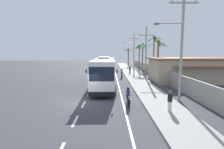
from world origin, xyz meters
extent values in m
plane|color=#3A3A3F|center=(0.00, 0.00, 0.00)|extent=(160.00, 160.00, 0.00)
cube|color=#999993|center=(6.80, 10.00, 0.07)|extent=(3.20, 90.00, 0.14)
cube|color=white|center=(0.00, -4.48, 0.00)|extent=(0.16, 2.00, 0.01)
cube|color=white|center=(0.00, -0.60, 0.00)|extent=(0.16, 2.00, 0.01)
cube|color=white|center=(0.00, 3.28, 0.00)|extent=(0.16, 2.00, 0.01)
cube|color=white|center=(0.00, 7.15, 0.00)|extent=(0.16, 2.00, 0.01)
cube|color=white|center=(0.00, 11.03, 0.00)|extent=(0.16, 2.00, 0.01)
cube|color=white|center=(0.00, 14.91, 0.00)|extent=(0.16, 2.00, 0.01)
cube|color=white|center=(0.00, 18.79, 0.00)|extent=(0.16, 2.00, 0.01)
cube|color=white|center=(0.00, 22.67, 0.00)|extent=(0.16, 2.00, 0.01)
cube|color=white|center=(0.00, 26.55, 0.00)|extent=(0.16, 2.00, 0.01)
cube|color=white|center=(0.00, 30.43, 0.00)|extent=(0.16, 2.00, 0.01)
cube|color=white|center=(0.00, 34.31, 0.00)|extent=(0.16, 2.00, 0.01)
cube|color=white|center=(0.00, 38.19, 0.00)|extent=(0.16, 2.00, 0.01)
cube|color=white|center=(0.00, 42.07, 0.00)|extent=(0.16, 2.00, 0.01)
cube|color=white|center=(0.00, 45.95, 0.00)|extent=(0.16, 2.00, 0.01)
cube|color=white|center=(0.00, 49.83, 0.00)|extent=(0.16, 2.00, 0.01)
cube|color=white|center=(3.52, 15.00, 0.00)|extent=(0.14, 70.00, 0.01)
cube|color=#9E998E|center=(10.60, 14.00, 0.96)|extent=(0.24, 60.00, 1.91)
cube|color=white|center=(1.54, 6.90, 2.02)|extent=(2.60, 12.34, 3.26)
cube|color=#192333|center=(1.54, 7.10, 2.59)|extent=(2.63, 11.35, 1.04)
cube|color=#192333|center=(1.54, 0.77, 2.51)|extent=(2.38, 0.10, 1.37)
cube|color=blue|center=(1.54, 6.90, 1.29)|extent=(2.64, 12.09, 0.59)
cube|color=black|center=(1.54, 0.68, 0.59)|extent=(2.54, 0.16, 0.44)
cube|color=#B7B7B7|center=(1.54, 8.44, 3.79)|extent=(1.43, 2.72, 0.28)
cube|color=black|center=(3.02, 0.98, 2.76)|extent=(0.12, 0.08, 0.36)
cube|color=black|center=(0.07, 0.98, 2.76)|extent=(0.12, 0.08, 0.36)
cylinder|color=black|center=(2.81, 2.58, 0.52)|extent=(0.32, 1.04, 1.04)
cylinder|color=black|center=(0.27, 2.58, 0.52)|extent=(0.32, 1.04, 1.04)
cylinder|color=black|center=(2.81, 10.60, 0.52)|extent=(0.32, 1.04, 1.04)
cylinder|color=black|center=(0.27, 10.60, 0.52)|extent=(0.32, 1.04, 1.04)
cylinder|color=black|center=(3.90, -1.74, 0.30)|extent=(0.10, 0.60, 0.60)
cylinder|color=black|center=(3.90, -0.38, 0.30)|extent=(0.12, 0.60, 0.60)
cube|color=black|center=(3.90, -1.11, 0.52)|extent=(0.24, 1.10, 0.36)
cube|color=black|center=(3.90, -0.81, 0.72)|extent=(0.24, 0.60, 0.12)
cylinder|color=gray|center=(3.90, -1.62, 0.60)|extent=(0.06, 0.32, 0.67)
cylinder|color=black|center=(3.90, -1.52, 1.04)|extent=(0.56, 0.04, 0.04)
sphere|color=#EAEACC|center=(3.90, -1.64, 0.90)|extent=(0.14, 0.14, 0.14)
cylinder|color=navy|center=(3.90, -0.86, 1.03)|extent=(0.32, 0.32, 0.62)
sphere|color=black|center=(3.90, -0.86, 1.47)|extent=(0.26, 0.26, 0.26)
cylinder|color=black|center=(4.39, 14.68, 0.30)|extent=(0.11, 0.60, 0.60)
cylinder|color=black|center=(4.41, 16.04, 0.30)|extent=(0.13, 0.60, 0.60)
cube|color=#1947B2|center=(4.40, 15.31, 0.52)|extent=(0.26, 1.10, 0.36)
cube|color=black|center=(4.41, 15.61, 0.72)|extent=(0.25, 0.60, 0.12)
cylinder|color=gray|center=(4.40, 14.80, 0.60)|extent=(0.06, 0.32, 0.67)
cylinder|color=black|center=(4.40, 14.90, 1.04)|extent=(0.56, 0.05, 0.04)
sphere|color=#EAEACC|center=(4.40, 14.78, 0.90)|extent=(0.14, 0.14, 0.14)
cylinder|color=#2D7A47|center=(4.41, 15.56, 1.06)|extent=(0.32, 0.32, 0.69)
sphere|color=red|center=(4.41, 15.56, 1.54)|extent=(0.26, 0.26, 0.26)
cylinder|color=beige|center=(6.85, -2.94, 0.52)|extent=(0.28, 0.28, 0.75)
cylinder|color=black|center=(6.85, -2.94, 1.19)|extent=(0.36, 0.36, 0.60)
sphere|color=brown|center=(6.85, -2.94, 1.59)|extent=(0.24, 0.24, 0.24)
cylinder|color=navy|center=(6.50, 21.39, 0.53)|extent=(0.28, 0.28, 0.78)
cylinder|color=black|center=(6.50, 21.39, 1.22)|extent=(0.36, 0.36, 0.61)
sphere|color=brown|center=(6.50, 21.39, 1.64)|extent=(0.25, 0.25, 0.25)
cylinder|color=#9E9E99|center=(8.86, 0.41, 5.06)|extent=(0.24, 0.24, 10.13)
cube|color=#9E9E99|center=(8.86, 0.41, 8.90)|extent=(2.60, 0.12, 0.12)
cylinder|color=#4C4742|center=(7.82, 0.41, 9.02)|extent=(0.08, 0.08, 0.16)
cylinder|color=#4C4742|center=(9.90, 0.41, 9.02)|extent=(0.08, 0.08, 0.16)
cylinder|color=#9E9E99|center=(7.69, 0.41, 7.13)|extent=(2.34, 0.09, 0.09)
cube|color=#4C4C51|center=(6.52, 0.41, 7.07)|extent=(0.44, 0.24, 0.14)
cylinder|color=#9E9E99|center=(8.49, 14.89, 4.39)|extent=(0.24, 0.24, 8.79)
cube|color=#9E9E99|center=(8.49, 14.89, 7.38)|extent=(2.58, 0.12, 0.12)
cylinder|color=#4C4742|center=(7.45, 14.89, 7.50)|extent=(0.08, 0.08, 0.16)
cylinder|color=#4C4742|center=(9.52, 14.89, 7.50)|extent=(0.08, 0.08, 0.16)
cylinder|color=#9E9E99|center=(8.33, 29.38, 4.59)|extent=(0.24, 0.24, 9.18)
cube|color=#9E9E99|center=(8.33, 29.38, 7.81)|extent=(2.57, 0.12, 0.12)
cylinder|color=#4C4742|center=(7.31, 29.38, 7.93)|extent=(0.08, 0.08, 0.16)
cylinder|color=#4C4742|center=(9.36, 29.38, 7.93)|extent=(0.08, 0.08, 0.16)
cylinder|color=#9E9E99|center=(7.08, 29.38, 6.93)|extent=(2.51, 0.09, 0.09)
cube|color=#4C4C51|center=(5.83, 29.38, 6.87)|extent=(0.44, 0.24, 0.14)
cylinder|color=brown|center=(8.58, 22.53, 2.90)|extent=(0.24, 0.24, 5.79)
ellipsoid|color=#337F33|center=(9.54, 22.58, 5.58)|extent=(1.98, 0.47, 0.74)
ellipsoid|color=#337F33|center=(9.23, 23.25, 5.63)|extent=(1.59, 1.72, 0.64)
ellipsoid|color=#337F33|center=(8.33, 23.43, 5.51)|extent=(0.87, 1.94, 0.87)
ellipsoid|color=#337F33|center=(7.80, 23.10, 5.61)|extent=(1.80, 1.46, 0.69)
ellipsoid|color=#337F33|center=(7.78, 21.98, 5.61)|extent=(1.83, 1.42, 0.68)
ellipsoid|color=#337F33|center=(8.50, 21.63, 5.42)|extent=(0.53, 1.87, 1.04)
ellipsoid|color=#337F33|center=(9.08, 21.70, 5.59)|extent=(1.32, 1.87, 0.71)
sphere|color=brown|center=(8.58, 22.53, 5.84)|extent=(0.56, 0.56, 0.56)
cylinder|color=brown|center=(10.50, 14.63, 3.13)|extent=(0.30, 0.30, 6.26)
ellipsoid|color=#3D893D|center=(11.35, 14.78, 5.94)|extent=(1.82, 0.66, 0.95)
ellipsoid|color=#3D893D|center=(10.87, 15.39, 5.91)|extent=(1.10, 1.73, 1.01)
ellipsoid|color=#3D893D|center=(9.76, 15.15, 6.01)|extent=(1.71, 1.35, 0.81)
ellipsoid|color=#3D893D|center=(9.68, 14.25, 6.01)|extent=(1.82, 1.10, 0.81)
ellipsoid|color=#3D893D|center=(10.88, 13.90, 5.87)|extent=(1.12, 1.69, 1.09)
sphere|color=brown|center=(10.50, 14.63, 6.31)|extent=(0.56, 0.56, 0.56)
cylinder|color=brown|center=(10.56, 29.55, 3.19)|extent=(0.32, 0.32, 6.39)
ellipsoid|color=#28702D|center=(11.54, 29.70, 6.08)|extent=(2.07, 0.66, 0.92)
ellipsoid|color=#28702D|center=(11.15, 30.39, 6.18)|extent=(1.50, 1.92, 0.73)
ellipsoid|color=#28702D|center=(10.20, 30.51, 6.16)|extent=(1.06, 2.08, 0.76)
ellipsoid|color=#28702D|center=(9.72, 29.95, 5.94)|extent=(1.88, 1.15, 1.20)
ellipsoid|color=#28702D|center=(9.62, 29.25, 6.05)|extent=(2.03, 0.96, 0.98)
ellipsoid|color=#28702D|center=(10.35, 28.55, 6.17)|extent=(0.77, 2.12, 0.75)
ellipsoid|color=#28702D|center=(11.07, 28.67, 6.16)|extent=(1.36, 1.98, 0.77)
sphere|color=brown|center=(10.56, 29.55, 6.44)|extent=(0.56, 0.56, 0.56)
cylinder|color=brown|center=(8.00, 39.69, 2.65)|extent=(0.35, 0.35, 5.30)
ellipsoid|color=#3D893D|center=(8.71, 39.61, 5.05)|extent=(1.51, 0.52, 0.81)
ellipsoid|color=#3D893D|center=(8.56, 40.18, 5.12)|extent=(1.38, 1.28, 0.67)
ellipsoid|color=#3D893D|center=(7.87, 40.44, 5.19)|extent=(0.61, 1.60, 0.54)
ellipsoid|color=#3D893D|center=(7.31, 39.97, 5.12)|extent=(1.55, 0.91, 0.68)
ellipsoid|color=#3D893D|center=(7.29, 39.42, 5.19)|extent=(1.59, 0.89, 0.54)
ellipsoid|color=#3D893D|center=(7.75, 39.04, 5.02)|extent=(0.86, 1.48, 0.86)
ellipsoid|color=#3D893D|center=(8.43, 39.09, 5.11)|extent=(1.18, 1.44, 0.70)
sphere|color=brown|center=(8.00, 39.69, 5.35)|extent=(0.56, 0.56, 0.56)
cylinder|color=brown|center=(10.71, 18.57, 3.63)|extent=(0.27, 0.27, 7.27)
ellipsoid|color=#28702D|center=(11.51, 18.43, 7.13)|extent=(1.70, 0.65, 0.59)
ellipsoid|color=#28702D|center=(11.06, 19.22, 6.95)|extent=(1.04, 1.52, 0.95)
ellipsoid|color=#28702D|center=(10.21, 19.12, 6.97)|extent=(1.31, 1.39, 0.90)
ellipsoid|color=#28702D|center=(10.09, 18.13, 7.00)|extent=(1.50, 1.20, 0.85)
ellipsoid|color=#28702D|center=(11.04, 17.91, 6.95)|extent=(0.99, 1.53, 0.95)
sphere|color=brown|center=(10.71, 18.57, 7.32)|extent=(0.56, 0.56, 0.56)
cube|color=tan|center=(14.99, 11.76, 1.72)|extent=(11.90, 7.06, 3.45)
cube|color=brown|center=(14.99, 11.76, 3.57)|extent=(12.61, 7.48, 0.24)
cube|color=brown|center=(14.99, 7.88, 2.59)|extent=(8.33, 0.80, 0.10)
camera|label=1|loc=(2.34, -16.11, 4.60)|focal=28.98mm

